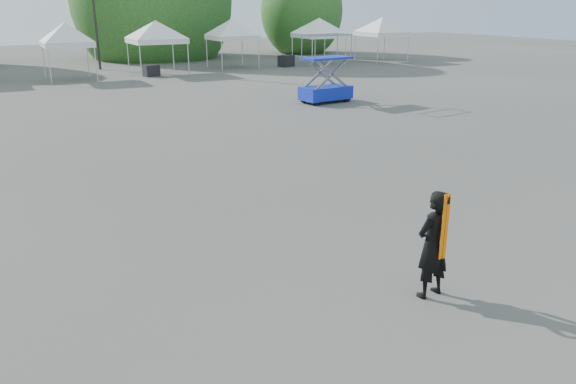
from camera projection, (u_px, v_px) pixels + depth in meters
ground at (282, 242)px, 10.84m from camera, size 120.00×120.00×0.00m
tree_far_e at (302, 11)px, 50.43m from camera, size 3.84×3.84×5.84m
tent_e at (65, 27)px, 32.44m from camera, size 3.86×3.86×3.88m
tent_f at (155, 25)px, 35.51m from camera, size 4.61×4.61×3.88m
tent_g at (232, 23)px, 38.79m from camera, size 4.20×4.20×3.88m
tent_h at (319, 22)px, 41.04m from camera, size 4.37×4.37×3.88m
tent_extra_8 at (383, 21)px, 43.24m from camera, size 4.46×4.46×3.88m
man at (433, 244)px, 8.60m from camera, size 0.68×0.49×1.74m
scissor_lift at (326, 69)px, 25.55m from camera, size 2.46×1.41×3.04m
crate_mid at (151, 71)px, 35.07m from camera, size 1.00×0.83×0.70m
crate_east at (286, 61)px, 40.38m from camera, size 1.27×1.16×0.80m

